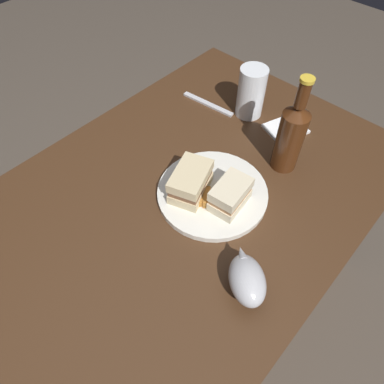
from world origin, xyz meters
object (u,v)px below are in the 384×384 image
sandwich_half_right (230,195)px  sandwich_half_left (191,182)px  napkin (286,129)px  fork (208,104)px  pint_glass (251,95)px  cider_bottle (291,135)px  plate (212,193)px  gravy_boat (247,280)px

sandwich_half_right → sandwich_half_left: bearing=-69.9°
napkin → fork: (0.07, -0.24, -0.00)m
sandwich_half_right → pint_glass: bearing=-150.4°
pint_glass → fork: bearing=-64.9°
sandwich_half_right → napkin: 0.34m
sandwich_half_right → cider_bottle: size_ratio=0.40×
plate → sandwich_half_left: sandwich_half_left is taller
gravy_boat → sandwich_half_left: bearing=-112.9°
plate → gravy_boat: size_ratio=2.08×
fork → cider_bottle: bearing=-15.6°
plate → sandwich_half_right: size_ratio=2.55×
plate → napkin: bearing=179.9°
napkin → pint_glass: bearing=-84.2°
cider_bottle → sandwich_half_right: bearing=-4.6°
sandwich_half_right → pint_glass: pint_glass is taller
plate → gravy_boat: 0.25m
sandwich_half_right → fork: size_ratio=0.60×
pint_glass → gravy_boat: 0.57m
sandwich_half_right → gravy_boat: size_ratio=0.81×
napkin → gravy_boat: bearing=23.9°
cider_bottle → napkin: size_ratio=2.42×
napkin → fork: 0.25m
fork → sandwich_half_left: bearing=-61.6°
sandwich_half_left → sandwich_half_right: size_ratio=1.26×
sandwich_half_right → napkin: sandwich_half_right is taller
plate → cider_bottle: size_ratio=1.03×
sandwich_half_right → gravy_boat: (0.14, 0.15, -0.01)m
sandwich_half_left → pint_glass: pint_glass is taller
cider_bottle → napkin: bearing=-149.9°
napkin → cider_bottle: bearing=30.1°
sandwich_half_left → pint_glass: 0.36m
gravy_boat → fork: size_ratio=0.73×
cider_bottle → fork: cider_bottle is taller
cider_bottle → pint_glass: bearing=-118.8°
pint_glass → sandwich_half_right: bearing=29.6°
plate → sandwich_half_left: size_ratio=2.03×
sandwich_half_right → fork: bearing=-131.6°
gravy_boat → cider_bottle: (-0.35, -0.14, 0.06)m
sandwich_half_right → cider_bottle: bearing=175.4°
cider_bottle → sandwich_half_left: bearing=-24.6°
sandwich_half_left → napkin: (-0.36, 0.04, -0.05)m
gravy_boat → pint_glass: bearing=-143.7°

